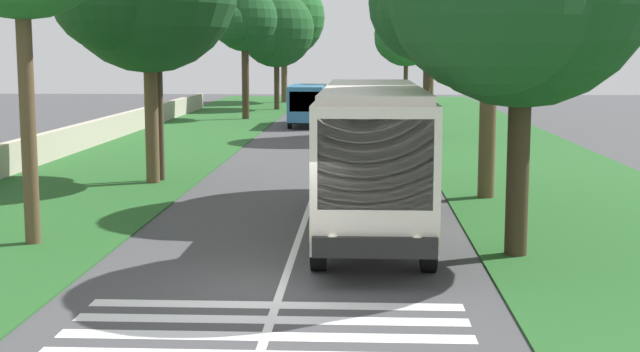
# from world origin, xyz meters

# --- Properties ---
(ground) EXTENTS (160.00, 160.00, 0.00)m
(ground) POSITION_xyz_m (0.00, 0.00, 0.00)
(ground) COLOR #424244
(grass_verge_left) EXTENTS (120.00, 8.00, 0.04)m
(grass_verge_left) POSITION_xyz_m (15.00, 8.20, 0.02)
(grass_verge_left) COLOR #235623
(grass_verge_left) RESTS_ON ground
(grass_verge_right) EXTENTS (120.00, 8.00, 0.04)m
(grass_verge_right) POSITION_xyz_m (15.00, -8.20, 0.02)
(grass_verge_right) COLOR #235623
(grass_verge_right) RESTS_ON ground
(centre_line) EXTENTS (110.00, 0.16, 0.01)m
(centre_line) POSITION_xyz_m (15.00, 0.00, 0.00)
(centre_line) COLOR silver
(centre_line) RESTS_ON ground
(coach_bus) EXTENTS (11.16, 2.62, 3.73)m
(coach_bus) POSITION_xyz_m (5.35, -1.80, 2.15)
(coach_bus) COLOR silver
(coach_bus) RESTS_ON ground
(zebra_crossing) EXTENTS (4.95, 6.80, 0.01)m
(zebra_crossing) POSITION_xyz_m (-3.49, 0.00, 0.00)
(zebra_crossing) COLOR silver
(zebra_crossing) RESTS_ON ground
(trailing_car_0) EXTENTS (4.30, 1.78, 1.43)m
(trailing_car_0) POSITION_xyz_m (22.39, -1.61, 0.67)
(trailing_car_0) COLOR gray
(trailing_car_0) RESTS_ON ground
(trailing_car_1) EXTENTS (4.30, 1.78, 1.43)m
(trailing_car_1) POSITION_xyz_m (30.32, -1.78, 0.67)
(trailing_car_1) COLOR #B7A893
(trailing_car_1) RESTS_ON ground
(trailing_minibus_0) EXTENTS (6.00, 2.14, 2.53)m
(trailing_minibus_0) POSITION_xyz_m (38.09, 1.82, 1.55)
(trailing_minibus_0) COLOR teal
(trailing_minibus_0) RESTS_ON ground
(roadside_tree_left_0) EXTENTS (7.17, 5.97, 9.29)m
(roadside_tree_left_0) POSITION_xyz_m (53.92, 5.35, 6.18)
(roadside_tree_left_0) COLOR #3D2D1E
(roadside_tree_left_0) RESTS_ON grass_verge_left
(roadside_tree_left_3) EXTENTS (9.01, 7.37, 11.33)m
(roadside_tree_left_3) POSITION_xyz_m (63.95, 5.67, 7.47)
(roadside_tree_left_3) COLOR brown
(roadside_tree_left_3) RESTS_ON grass_verge_left
(roadside_tree_left_4) EXTENTS (5.50, 4.44, 9.00)m
(roadside_tree_left_4) POSITION_xyz_m (43.57, 6.50, 6.65)
(roadside_tree_left_4) COLOR #3D2D1E
(roadside_tree_left_4) RESTS_ON grass_verge_left
(roadside_tree_right_1) EXTENTS (7.09, 6.33, 10.29)m
(roadside_tree_right_1) POSITION_xyz_m (31.24, -4.89, 7.02)
(roadside_tree_right_1) COLOR #3D2D1E
(roadside_tree_right_1) RESTS_ON grass_verge_right
(roadside_tree_right_2) EXTENTS (6.76, 5.54, 8.84)m
(roadside_tree_right_2) POSITION_xyz_m (60.98, -5.18, 5.94)
(roadside_tree_right_2) COLOR #4C3826
(roadside_tree_right_2) RESTS_ON grass_verge_right
(roadside_tree_right_3) EXTENTS (6.69, 5.93, 11.09)m
(roadside_tree_right_3) POSITION_xyz_m (43.63, -6.06, 8.02)
(roadside_tree_right_3) COLOR brown
(roadside_tree_right_3) RESTS_ON grass_verge_right
(utility_pole) EXTENTS (0.24, 1.40, 8.14)m
(utility_pole) POSITION_xyz_m (14.17, 5.58, 4.25)
(utility_pole) COLOR #473828
(utility_pole) RESTS_ON grass_verge_left
(roadside_wall) EXTENTS (70.00, 0.40, 1.20)m
(roadside_wall) POSITION_xyz_m (20.00, 11.60, 0.64)
(roadside_wall) COLOR #B2A893
(roadside_wall) RESTS_ON grass_verge_left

